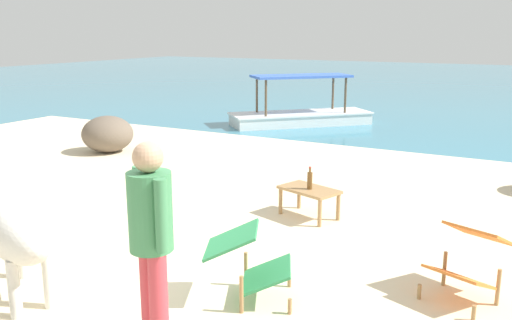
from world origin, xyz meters
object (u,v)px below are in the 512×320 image
object	(u,v)px
cow	(13,226)
low_bench_table	(309,193)
deck_chair_far	(470,257)
boat_white	(301,114)
deck_chair_near	(249,259)
person_standing	(151,233)
bottle	(310,180)

from	to	relation	value
cow	low_bench_table	world-z (taller)	cow
deck_chair_far	boat_white	xyz separation A→B (m)	(-5.32, 8.17, -0.13)
deck_chair_near	deck_chair_far	distance (m)	1.98
boat_white	deck_chair_near	bearing A→B (deg)	66.06
low_bench_table	deck_chair_near	size ratio (longest dim) A/B	0.94
low_bench_table	person_standing	distance (m)	3.48
low_bench_table	bottle	size ratio (longest dim) A/B	2.91
cow	low_bench_table	bearing A→B (deg)	-91.34
bottle	boat_white	distance (m)	7.54
low_bench_table	boat_white	bearing A→B (deg)	133.52
low_bench_table	person_standing	world-z (taller)	person_standing
cow	bottle	size ratio (longest dim) A/B	5.94
cow	person_standing	bearing A→B (deg)	-161.64
deck_chair_near	cow	bearing A→B (deg)	-179.52
low_bench_table	bottle	world-z (taller)	bottle
bottle	deck_chair_near	world-z (taller)	same
low_bench_table	deck_chair_far	world-z (taller)	deck_chair_far
low_bench_table	deck_chair_far	bearing A→B (deg)	-13.83
cow	low_bench_table	size ratio (longest dim) A/B	2.04
deck_chair_far	boat_white	size ratio (longest dim) A/B	0.26
cow	person_standing	xyz separation A→B (m)	(1.70, -0.14, 0.29)
bottle	deck_chair_near	xyz separation A→B (m)	(0.41, -2.32, -0.12)
deck_chair_near	low_bench_table	bearing A→B (deg)	74.81
person_standing	low_bench_table	bearing A→B (deg)	-146.66
bottle	boat_white	world-z (taller)	boat_white
cow	deck_chair_near	distance (m)	2.15
cow	bottle	bearing A→B (deg)	-91.77
cow	deck_chair_near	bearing A→B (deg)	-131.01
cow	bottle	distance (m)	3.59
deck_chair_near	boat_white	size ratio (longest dim) A/B	0.27
cow	boat_white	size ratio (longest dim) A/B	0.51
low_bench_table	cow	bearing A→B (deg)	-95.70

